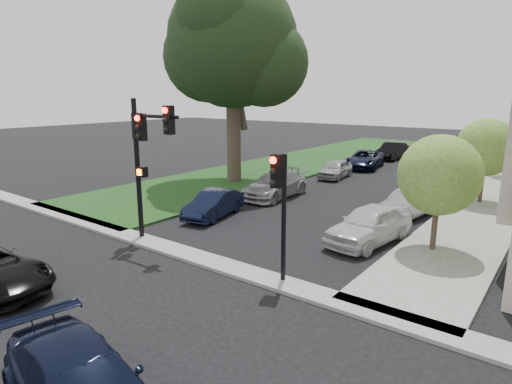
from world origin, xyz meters
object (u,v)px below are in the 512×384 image
Objects in this scene: car_parked_1 at (407,204)px; car_parked_5 at (214,204)px; small_tree_a at (439,175)px; traffic_signal_secondary at (280,194)px; car_parked_7 at (335,169)px; car_parked_6 at (275,185)px; small_tree_c at (509,144)px; car_parked_9 at (392,151)px; car_parked_8 at (364,159)px; small_tree_b at (486,148)px; traffic_signal_main at (144,145)px; car_parked_0 at (369,224)px; eucalyptus at (232,43)px; car_parked_2 at (437,180)px.

car_parked_5 reaches higher than car_parked_1.
small_tree_a reaches higher than car_parked_1.
traffic_signal_secondary reaches higher than car_parked_7.
traffic_signal_secondary is at bearing -57.58° from car_parked_6.
small_tree_c reaches higher than car_parked_9.
small_tree_a is at bearing -90.00° from small_tree_c.
traffic_signal_secondary reaches higher than car_parked_8.
traffic_signal_secondary is 18.11m from car_parked_7.
traffic_signal_main reaches higher than small_tree_b.
traffic_signal_secondary is at bearing -75.13° from car_parked_7.
car_parked_5 is at bearing -163.74° from car_parked_0.
car_parked_7 is (-6.50, 16.75, -2.23)m from traffic_signal_secondary.
small_tree_c is 0.63× the size of traffic_signal_main.
car_parked_5 is (4.67, -7.03, -8.36)m from eucalyptus.
car_parked_0 is (-2.34, -0.48, -2.20)m from small_tree_a.
traffic_signal_main reaches higher than car_parked_6.
car_parked_2 is at bearing -7.49° from car_parked_7.
eucalyptus reaches higher than car_parked_9.
small_tree_a is 11.15m from traffic_signal_main.
eucalyptus is 19.36m from car_parked_9.
car_parked_1 is at bearing -114.61° from small_tree_b.
eucalyptus is at bearing -178.08° from car_parked_1.
traffic_signal_secondary is at bearing -93.12° from car_parked_2.
eucalyptus reaches higher than traffic_signal_secondary.
car_parked_9 is at bearing 90.21° from traffic_signal_main.
car_parked_2 is 1.05× the size of car_parked_6.
car_parked_8 is (-7.38, 16.73, -0.05)m from car_parked_0.
small_tree_b is 12.27m from car_parked_8.
small_tree_b is 11.44m from car_parked_6.
car_parked_2 is at bearing 100.41° from car_parked_0.
traffic_signal_secondary reaches higher than car_parked_2.
small_tree_b reaches higher than car_parked_2.
small_tree_a is 5.24m from car_parked_1.
traffic_signal_main is 6.48m from traffic_signal_secondary.
small_tree_a is 10.20m from car_parked_5.
small_tree_a is 0.87× the size of car_parked_8.
car_parked_6 is at bearing 159.38° from car_parked_0.
traffic_signal_main is at bearing -117.89° from car_parked_1.
eucalyptus is 17.11m from traffic_signal_secondary.
car_parked_0 is 11.39m from car_parked_2.
car_parked_9 is at bearing 113.34° from small_tree_a.
traffic_signal_secondary reaches higher than car_parked_9.
car_parked_6 is at bearing 125.20° from traffic_signal_secondary.
car_parked_6 is 12.58m from car_parked_8.
small_tree_a is at bearing -20.92° from eucalyptus.
traffic_signal_main is 9.43m from car_parked_0.
small_tree_b is 0.92× the size of car_parked_6.
eucalyptus is at bearing -137.62° from car_parked_7.
car_parked_0 reaches higher than car_parked_1.
small_tree_a is 1.14× the size of car_parked_5.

